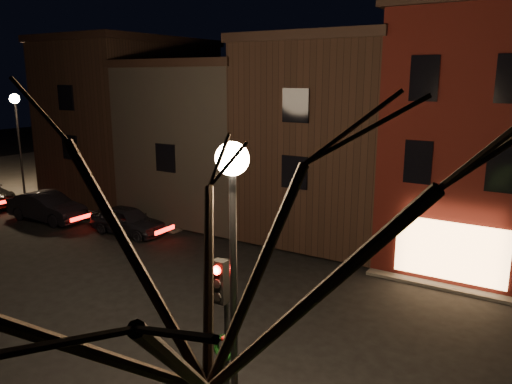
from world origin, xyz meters
TOP-DOWN VIEW (x-y plane):
  - ground at (0.00, 0.00)m, footprint 120.00×120.00m
  - sidewalk_far_left at (-20.00, 20.00)m, footprint 30.00×30.00m
  - corner_building at (8.00, 9.47)m, footprint 6.50×8.50m
  - row_building_a at (1.50, 10.50)m, footprint 7.30×10.30m
  - row_building_b at (-5.75, 10.50)m, footprint 7.80×10.30m
  - row_building_c at (-13.00, 10.50)m, footprint 7.30×10.30m
  - street_lamp_near at (6.20, -6.00)m, footprint 0.60×0.60m
  - street_lamp_far at (-19.00, 6.20)m, footprint 0.60×0.60m
  - traffic_signal at (5.60, -5.51)m, footprint 0.58×0.38m
  - bare_tree_right at (7.50, -8.50)m, footprint 6.40×6.40m
  - parked_car_a at (-6.94, 3.82)m, footprint 4.13×1.73m
  - parked_car_b at (-12.34, 3.14)m, footprint 4.81×1.87m

SIDE VIEW (x-z plane):
  - ground at x=0.00m, z-range 0.00..0.00m
  - sidewalk_far_left at x=-20.00m, z-range 0.00..0.12m
  - parked_car_a at x=-6.94m, z-range 0.00..1.40m
  - parked_car_b at x=-12.34m, z-range 0.00..1.56m
  - traffic_signal at x=5.60m, z-range 0.78..4.83m
  - row_building_b at x=-5.75m, z-range 0.13..8.53m
  - row_building_a at x=1.50m, z-range 0.13..9.53m
  - row_building_c at x=-13.00m, z-range 0.13..10.03m
  - street_lamp_near at x=6.20m, z-range 1.94..8.42m
  - street_lamp_far at x=-19.00m, z-range 1.94..8.42m
  - corner_building at x=8.00m, z-range 0.15..10.65m
  - bare_tree_right at x=7.50m, z-range 1.90..10.40m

